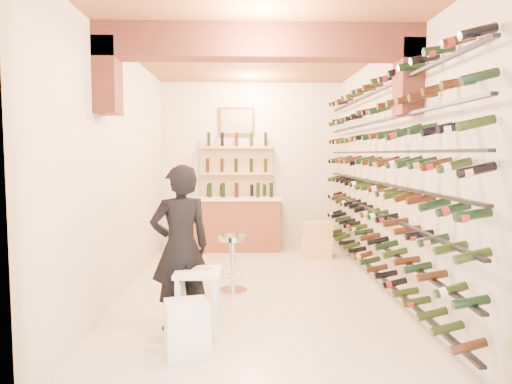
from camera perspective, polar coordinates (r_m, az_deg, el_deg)
ground at (r=6.39m, az=0.08°, el=-11.93°), size 6.00×6.00×0.00m
room_shell at (r=5.88m, az=0.15°, el=8.83°), size 3.52×6.02×3.21m
wine_rack at (r=6.36m, az=14.02°, el=2.04°), size 0.32×5.70×2.56m
back_counter at (r=8.86m, az=-2.37°, el=-3.72°), size 1.70×0.62×1.29m
back_shelving at (r=9.03m, az=-2.36°, el=0.50°), size 1.40×0.31×2.73m
tasting_table at (r=4.81m, az=-7.09°, el=-10.85°), size 0.46×0.46×0.80m
white_stool at (r=4.48m, az=-8.42°, el=-16.12°), size 0.47×0.47×0.48m
person at (r=4.91m, az=-9.23°, el=-6.72°), size 0.74×0.62×1.72m
chrome_barstool at (r=6.22m, az=-2.89°, el=-8.20°), size 0.39×0.39×0.76m
crate_lower at (r=8.44m, az=7.45°, el=-6.73°), size 0.60×0.47×0.32m
crate_upper at (r=8.38m, az=7.48°, el=-4.66°), size 0.51×0.35×0.29m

